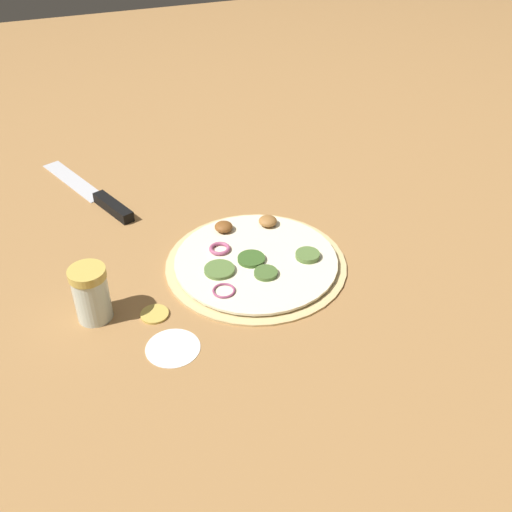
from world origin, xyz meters
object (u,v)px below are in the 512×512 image
at_px(knife, 101,199).
at_px(spice_jar, 91,294).
at_px(pizza, 255,261).
at_px(loose_cap, 154,313).

distance_m(knife, spice_jar, 0.30).
distance_m(pizza, loose_cap, 0.18).
distance_m(pizza, knife, 0.32).
bearing_deg(knife, pizza, -165.71).
height_order(pizza, knife, pizza).
distance_m(spice_jar, loose_cap, 0.09).
xyz_separation_m(knife, loose_cap, (-0.32, -0.02, -0.00)).
xyz_separation_m(pizza, knife, (0.26, 0.19, 0.00)).
bearing_deg(loose_cap, pizza, -71.24).
height_order(spice_jar, loose_cap, spice_jar).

